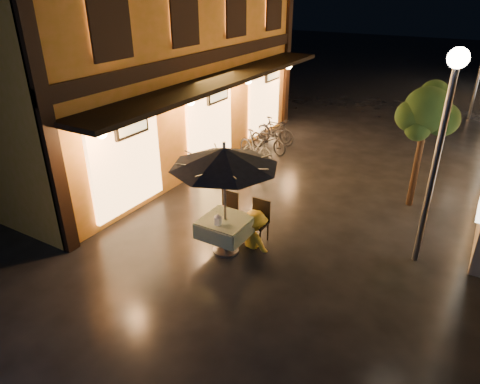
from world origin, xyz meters
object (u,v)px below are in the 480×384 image
Objects in this scene: cafe_table at (225,227)px; person_orange at (221,206)px; streetlamp_near at (444,124)px; patio_umbrella at (224,157)px; table_lantern at (218,219)px; person_yellow at (255,212)px; bicycle_0 at (240,165)px.

person_orange reaches higher than cafe_table.
streetlamp_near is 4.27× the size of cafe_table.
patio_umbrella is 9.84× the size of table_lantern.
person_yellow is (0.87, -0.05, 0.12)m from person_orange.
person_yellow is at bearing 52.42° from patio_umbrella.
table_lantern is (0.00, -0.27, -1.23)m from patio_umbrella.
table_lantern is at bearing -150.74° from streetlamp_near.
streetlamp_near is 2.64× the size of person_yellow.
person_yellow is at bearing 52.42° from cafe_table.
streetlamp_near is at bearing -168.96° from person_orange.
person_yellow is (0.40, 0.52, 0.22)m from cafe_table.
bicycle_0 is (-1.16, 2.81, -0.26)m from person_orange.
patio_umbrella is 1.53× the size of person_yellow.
person_orange is at bearing 9.08° from person_yellow.
patio_umbrella is at bearing -154.17° from streetlamp_near.
cafe_table is 0.75m from person_orange.
person_orange is at bearing -169.38° from bicycle_0.
streetlamp_near is 5.99m from bicycle_0.
patio_umbrella is at bearing -166.12° from bicycle_0.
table_lantern is at bearing 75.50° from person_yellow.
bicycle_0 is at bearing -72.49° from person_orange.
person_orange is (-0.47, 0.57, -1.46)m from patio_umbrella.
cafe_table is 3.96× the size of table_lantern.
person_orange is (-0.47, 0.84, -0.23)m from table_lantern.
streetlamp_near is at bearing 25.83° from cafe_table.
streetlamp_near reaches higher than patio_umbrella.
cafe_table is (-3.56, -1.72, -2.33)m from streetlamp_near.
streetlamp_near is 4.54m from table_lantern.
cafe_table is at bearing -154.17° from streetlamp_near.
cafe_table is 0.40× the size of patio_umbrella.
table_lantern is at bearing -167.80° from bicycle_0.
patio_umbrella is 1.26m from table_lantern.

